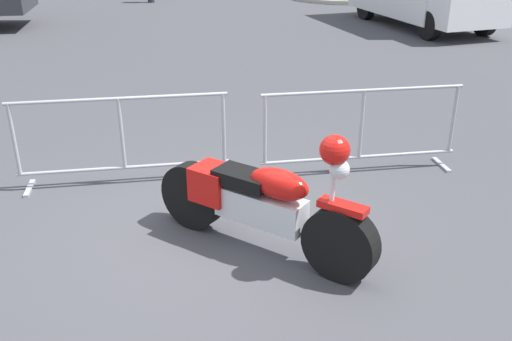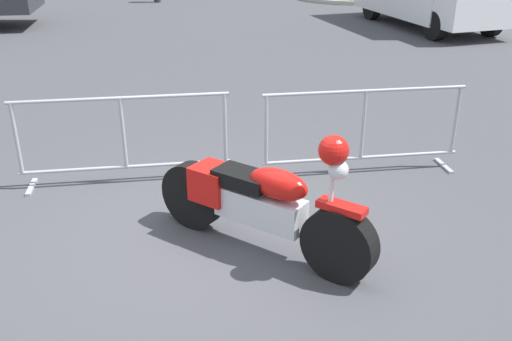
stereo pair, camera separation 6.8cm
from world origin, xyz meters
name	(u,v)px [view 2 (the right image)]	position (x,y,z in m)	size (l,w,h in m)	color
ground_plane	(208,237)	(0.00, 0.00, 0.00)	(120.00, 120.00, 0.00)	#424247
motorcycle	(260,202)	(0.49, -0.28, 0.50)	(1.91, 1.66, 1.32)	black
crowd_barrier_near	(124,139)	(-0.93, 1.37, 0.56)	(2.47, 0.56, 1.07)	#9EA0A5
crowd_barrier_far	(363,130)	(1.92, 1.37, 0.56)	(2.47, 0.56, 1.07)	#9EA0A5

